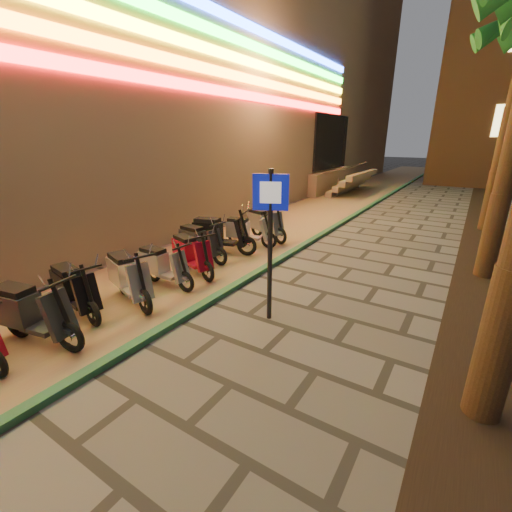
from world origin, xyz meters
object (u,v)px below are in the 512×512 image
Objects in this scene: pedestrian_sign at (270,226)px; scooter_6 at (73,289)px; scooter_9 at (190,253)px; scooter_12 at (245,231)px; scooter_7 at (127,277)px; scooter_8 at (161,265)px; scooter_5 at (29,312)px; scooter_11 at (217,234)px; scooter_13 at (263,223)px; scooter_10 at (199,241)px.

pedestrian_sign reaches higher than scooter_6.
scooter_9 is 1.02× the size of scooter_12.
scooter_7 is 0.89m from scooter_8.
scooter_11 is at bearing 82.13° from scooter_5.
scooter_13 is at bearing 96.10° from scooter_6.
scooter_5 is at bearing -78.57° from scooter_10.
scooter_9 is (0.01, 1.76, -0.02)m from scooter_7.
scooter_10 reaches higher than scooter_9.
scooter_10 is 0.98× the size of scooter_13.
scooter_11 is 1.17× the size of scooter_12.
pedestrian_sign is at bearing -39.71° from scooter_13.
pedestrian_sign is 1.55× the size of scooter_5.
scooter_10 is (-0.05, 3.45, 0.01)m from scooter_6.
scooter_6 is at bearing -83.01° from scooter_10.
scooter_8 is 0.88m from scooter_9.
scooter_6 is (-3.11, -1.72, -1.22)m from pedestrian_sign.
scooter_5 reaches higher than scooter_8.
scooter_9 is at bearing -103.00° from scooter_12.
scooter_11 is at bearing 88.84° from scooter_10.
pedestrian_sign is 3.76m from scooter_6.
scooter_12 is at bearing 91.65° from scooter_8.
scooter_7 reaches higher than scooter_6.
scooter_11 reaches higher than scooter_9.
scooter_5 is 0.98m from scooter_6.
scooter_11 reaches higher than scooter_8.
scooter_6 is at bearing -81.22° from scooter_9.
scooter_7 is 1.02× the size of scooter_10.
scooter_13 reaches higher than scooter_9.
scooter_5 is at bearing -72.29° from scooter_13.
pedestrian_sign reaches higher than scooter_8.
scooter_6 is 3.45m from scooter_10.
scooter_9 is (0.42, 2.62, 0.01)m from scooter_6.
scooter_9 is 3.41m from scooter_13.
scooter_5 is 4.38m from scooter_10.
scooter_7 is at bearing -87.90° from scooter_8.
scooter_13 is at bearing 107.57° from scooter_7.
scooter_5 is 1.08× the size of scooter_6.
pedestrian_sign reaches higher than scooter_11.
pedestrian_sign is 1.68× the size of scooter_6.
scooter_11 is (-3.07, 2.40, -1.14)m from pedestrian_sign.
scooter_9 is at bearing 90.53° from scooter_6.
scooter_12 reaches higher than scooter_8.
scooter_10 is at bearing -118.30° from scooter_12.
scooter_7 is (0.41, 0.86, 0.03)m from scooter_6.
scooter_12 is at bearing -74.14° from scooter_13.
scooter_7 is at bearing -103.97° from scooter_12.
scooter_5 reaches higher than scooter_9.
scooter_7 is 0.91× the size of scooter_11.
scooter_8 is at bearing -69.53° from scooter_10.
pedestrian_sign is 4.51m from scooter_12.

